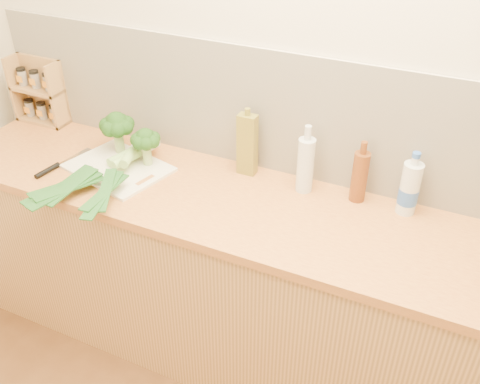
# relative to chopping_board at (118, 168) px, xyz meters

# --- Properties ---
(room_shell) EXTENTS (3.50, 3.50, 3.50)m
(room_shell) POSITION_rel_chopping_board_xyz_m (0.82, 0.29, 0.26)
(room_shell) COLOR beige
(room_shell) RESTS_ON ground
(counter) EXTENTS (3.20, 0.62, 0.90)m
(counter) POSITION_rel_chopping_board_xyz_m (0.82, 0.00, -0.46)
(counter) COLOR tan
(counter) RESTS_ON ground
(chopping_board) EXTENTS (0.49, 0.41, 0.01)m
(chopping_board) POSITION_rel_chopping_board_xyz_m (0.00, 0.00, 0.00)
(chopping_board) COLOR silver
(chopping_board) RESTS_ON counter
(broccoli_left) EXTENTS (0.16, 0.16, 0.20)m
(broccoli_left) POSITION_rel_chopping_board_xyz_m (-0.07, 0.12, 0.14)
(broccoli_left) COLOR #92AE65
(broccoli_left) RESTS_ON chopping_board
(broccoli_right) EXTENTS (0.13, 0.13, 0.17)m
(broccoli_right) POSITION_rel_chopping_board_xyz_m (0.11, 0.08, 0.13)
(broccoli_right) COLOR #92AE65
(broccoli_right) RESTS_ON chopping_board
(leek_front) EXTENTS (0.24, 0.69, 0.04)m
(leek_front) POSITION_rel_chopping_board_xyz_m (-0.03, -0.01, 0.03)
(leek_front) COLOR white
(leek_front) RESTS_ON chopping_board
(leek_mid) EXTENTS (0.22, 0.67, 0.04)m
(leek_mid) POSITION_rel_chopping_board_xyz_m (0.02, -0.06, 0.05)
(leek_mid) COLOR white
(leek_mid) RESTS_ON chopping_board
(leek_back) EXTENTS (0.21, 0.60, 0.04)m
(leek_back) POSITION_rel_chopping_board_xyz_m (0.08, -0.08, 0.07)
(leek_back) COLOR white
(leek_back) RESTS_ON chopping_board
(chefs_knife) EXTENTS (0.07, 0.32, 0.02)m
(chefs_knife) POSITION_rel_chopping_board_xyz_m (-0.26, -0.12, 0.00)
(chefs_knife) COLOR silver
(chefs_knife) RESTS_ON counter
(spice_rack) EXTENTS (0.28, 0.11, 0.33)m
(spice_rack) POSITION_rel_chopping_board_xyz_m (-0.63, 0.25, 0.14)
(spice_rack) COLOR #AD794A
(spice_rack) RESTS_ON counter
(oil_tin) EXTENTS (0.08, 0.05, 0.31)m
(oil_tin) POSITION_rel_chopping_board_xyz_m (0.53, 0.22, 0.13)
(oil_tin) COLOR olive
(oil_tin) RESTS_ON counter
(glass_bottle) EXTENTS (0.07, 0.07, 0.30)m
(glass_bottle) POSITION_rel_chopping_board_xyz_m (0.80, 0.19, 0.12)
(glass_bottle) COLOR silver
(glass_bottle) RESTS_ON counter
(amber_bottle) EXTENTS (0.06, 0.06, 0.27)m
(amber_bottle) POSITION_rel_chopping_board_xyz_m (1.02, 0.22, 0.11)
(amber_bottle) COLOR #643313
(amber_bottle) RESTS_ON counter
(water_bottle) EXTENTS (0.08, 0.08, 0.25)m
(water_bottle) POSITION_rel_chopping_board_xyz_m (1.22, 0.21, 0.10)
(water_bottle) COLOR silver
(water_bottle) RESTS_ON counter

